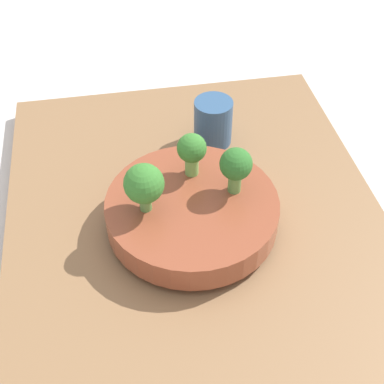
# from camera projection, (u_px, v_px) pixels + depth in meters

# --- Properties ---
(ground_plane) EXTENTS (6.00, 6.00, 0.00)m
(ground_plane) POSITION_uv_depth(u_px,v_px,m) (200.00, 247.00, 0.89)
(ground_plane) COLOR silver
(table) EXTENTS (0.85, 0.62, 0.04)m
(table) POSITION_uv_depth(u_px,v_px,m) (200.00, 240.00, 0.88)
(table) COLOR olive
(table) RESTS_ON ground_plane
(bowl) EXTENTS (0.27, 0.27, 0.06)m
(bowl) POSITION_uv_depth(u_px,v_px,m) (192.00, 212.00, 0.85)
(bowl) COLOR brown
(bowl) RESTS_ON table
(broccoli_floret_front) EXTENTS (0.06, 0.06, 0.08)m
(broccoli_floret_front) POSITION_uv_depth(u_px,v_px,m) (144.00, 184.00, 0.78)
(broccoli_floret_front) COLOR #609347
(broccoli_floret_front) RESTS_ON bowl
(broccoli_floret_back) EXTENTS (0.05, 0.05, 0.08)m
(broccoli_floret_back) POSITION_uv_depth(u_px,v_px,m) (236.00, 166.00, 0.81)
(broccoli_floret_back) COLOR #609347
(broccoli_floret_back) RESTS_ON bowl
(broccoli_floret_left) EXTENTS (0.05, 0.05, 0.08)m
(broccoli_floret_left) POSITION_uv_depth(u_px,v_px,m) (189.00, 151.00, 0.84)
(broccoli_floret_left) COLOR #7AB256
(broccoli_floret_left) RESTS_ON bowl
(cup) EXTENTS (0.07, 0.07, 0.09)m
(cup) POSITION_uv_depth(u_px,v_px,m) (213.00, 122.00, 1.00)
(cup) COLOR #33567F
(cup) RESTS_ON table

